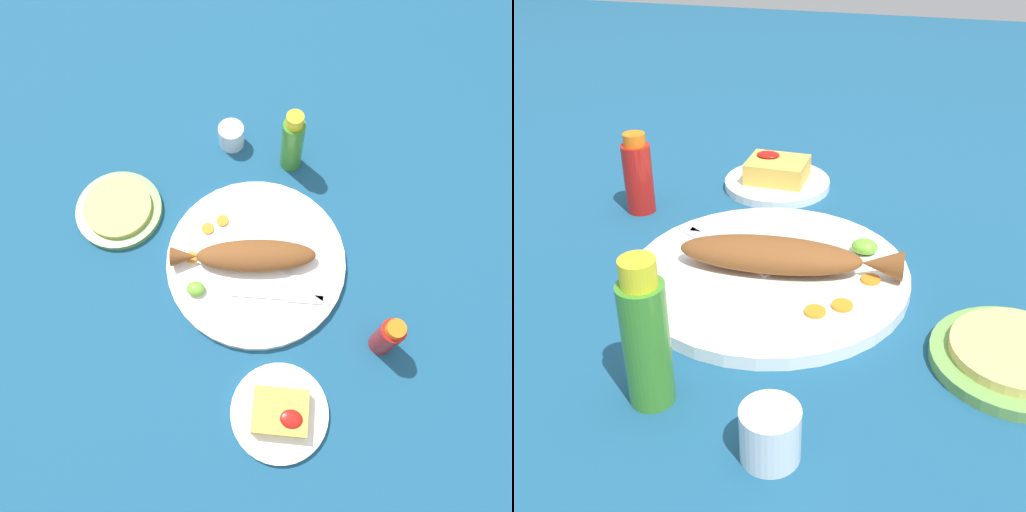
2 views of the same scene
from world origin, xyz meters
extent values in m
plane|color=navy|center=(0.00, 0.00, 0.00)|extent=(4.00, 4.00, 0.00)
cylinder|color=white|center=(0.00, 0.00, 0.01)|extent=(0.37, 0.37, 0.02)
ellipsoid|color=brown|center=(0.00, 0.00, 0.04)|extent=(0.25, 0.09, 0.04)
cone|color=brown|center=(-0.14, -0.02, 0.04)|extent=(0.06, 0.05, 0.04)
cube|color=silver|center=(0.05, -0.01, 0.02)|extent=(0.10, 0.07, 0.00)
cube|color=silver|center=(0.13, -0.06, 0.02)|extent=(0.07, 0.05, 0.00)
cube|color=silver|center=(0.01, -0.08, 0.02)|extent=(0.11, 0.01, 0.00)
cube|color=silver|center=(0.11, -0.07, 0.02)|extent=(0.07, 0.02, 0.00)
cylinder|color=orange|center=(-0.08, 0.08, 0.02)|extent=(0.03, 0.03, 0.00)
cylinder|color=orange|center=(-0.11, 0.06, 0.02)|extent=(0.03, 0.03, 0.00)
cylinder|color=orange|center=(-0.13, -0.01, 0.02)|extent=(0.02, 0.02, 0.00)
ellipsoid|color=#6BB233|center=(-0.11, -0.08, 0.03)|extent=(0.04, 0.03, 0.02)
cylinder|color=#B21914|center=(0.26, -0.15, 0.06)|extent=(0.05, 0.05, 0.11)
cylinder|color=orange|center=(0.26, -0.15, 0.12)|extent=(0.03, 0.03, 0.02)
cylinder|color=#3D8428|center=(0.05, 0.25, 0.07)|extent=(0.05, 0.05, 0.14)
cylinder|color=yellow|center=(0.05, 0.25, 0.15)|extent=(0.04, 0.04, 0.03)
cylinder|color=silver|center=(-0.08, 0.29, 0.03)|extent=(0.06, 0.06, 0.06)
cylinder|color=white|center=(-0.08, 0.29, 0.01)|extent=(0.05, 0.05, 0.02)
cylinder|color=white|center=(0.07, -0.29, 0.01)|extent=(0.18, 0.18, 0.01)
cube|color=gold|center=(0.07, -0.29, 0.03)|extent=(0.10, 0.08, 0.04)
ellipsoid|color=#AD140F|center=(0.09, -0.31, 0.05)|extent=(0.04, 0.03, 0.01)
cylinder|color=#6B9E4C|center=(-0.31, 0.09, 0.01)|extent=(0.18, 0.18, 0.01)
cylinder|color=#E0C666|center=(-0.31, 0.09, 0.02)|extent=(0.14, 0.14, 0.01)
camera|label=1|loc=(0.04, -0.37, 0.97)|focal=35.00mm
camera|label=2|loc=(-0.20, 0.69, 0.46)|focal=45.00mm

